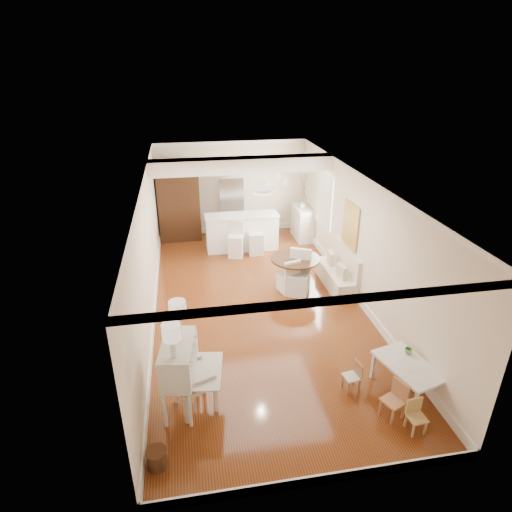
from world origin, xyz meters
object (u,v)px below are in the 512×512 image
object	(u,v)px
secretary_bureau	(180,376)
kids_chair_c	(417,417)
breakfast_counter	(242,232)
sideboard	(302,223)
kids_chair_a	(393,400)
bar_stool_left	(236,240)
bar_stool_right	(256,237)
kids_table	(406,378)
fridge	(243,207)
slip_chair_far	(288,275)
gustavian_armchair	(194,380)
wicker_basket	(157,458)
dining_table	(295,273)
kids_chair_b	(352,376)
pantry_cabinet	(179,202)
slip_chair_near	(298,273)

from	to	relation	value
secretary_bureau	kids_chair_c	bearing A→B (deg)	-9.65
breakfast_counter	sideboard	world-z (taller)	breakfast_counter
secretary_bureau	kids_chair_a	bearing A→B (deg)	-5.38
secretary_bureau	bar_stool_left	distance (m)	5.61
bar_stool_left	bar_stool_right	xyz separation A→B (m)	(0.56, 0.08, 0.00)
kids_table	fridge	size ratio (longest dim) A/B	0.61
bar_stool_right	slip_chair_far	bearing A→B (deg)	-78.50
kids_chair_c	bar_stool_right	size ratio (longest dim) A/B	0.53
bar_stool_right	sideboard	distance (m)	1.81
gustavian_armchair	slip_chair_far	size ratio (longest dim) A/B	1.28
wicker_basket	bar_stool_right	xyz separation A→B (m)	(2.47, 6.52, 0.35)
kids_chair_c	fridge	xyz separation A→B (m)	(-1.35, 8.03, 0.64)
breakfast_counter	dining_table	bearing A→B (deg)	-69.98
wicker_basket	dining_table	world-z (taller)	dining_table
kids_chair_b	pantry_cabinet	distance (m)	7.60
pantry_cabinet	sideboard	size ratio (longest dim) A/B	2.26
slip_chair_far	sideboard	bearing A→B (deg)	-127.45
dining_table	fridge	bearing A→B (deg)	101.25
fridge	sideboard	distance (m)	1.84
bar_stool_left	sideboard	size ratio (longest dim) A/B	0.96
gustavian_armchair	wicker_basket	world-z (taller)	gustavian_armchair
slip_chair_near	sideboard	xyz separation A→B (m)	(0.99, 3.22, -0.03)
kids_chair_a	kids_chair_b	distance (m)	0.78
wicker_basket	breakfast_counter	size ratio (longest dim) A/B	0.14
wicker_basket	breakfast_counter	bearing A→B (deg)	72.79
pantry_cabinet	slip_chair_far	bearing A→B (deg)	-56.74
kids_chair_c	bar_stool_left	distance (m)	6.73
gustavian_armchair	bar_stool_left	size ratio (longest dim) A/B	1.09
kids_chair_c	bar_stool_left	bearing A→B (deg)	101.15
kids_chair_c	fridge	bearing A→B (deg)	95.26
secretary_bureau	kids_chair_b	bearing A→B (deg)	6.33
kids_chair_c	slip_chair_far	xyz separation A→B (m)	(-0.84, 4.38, 0.16)
bar_stool_left	secretary_bureau	bearing A→B (deg)	-91.10
breakfast_counter	bar_stool_left	xyz separation A→B (m)	(-0.24, -0.49, -0.02)
kids_chair_a	fridge	size ratio (longest dim) A/B	0.34
wicker_basket	sideboard	bearing A→B (deg)	61.38
kids_chair_a	bar_stool_left	bearing A→B (deg)	171.24
slip_chair_near	bar_stool_right	bearing A→B (deg)	130.17
bar_stool_left	fridge	bearing A→B (deg)	89.17
kids_chair_b	dining_table	size ratio (longest dim) A/B	0.46
secretary_bureau	dining_table	distance (m)	4.35
breakfast_counter	pantry_cabinet	world-z (taller)	pantry_cabinet
gustavian_armchair	bar_stool_right	xyz separation A→B (m)	(1.92, 5.53, -0.04)
kids_chair_a	slip_chair_far	bearing A→B (deg)	165.66
slip_chair_far	pantry_cabinet	xyz separation A→B (m)	(-2.41, 3.68, 0.73)
wicker_basket	sideboard	distance (m)	8.46
kids_chair_a	bar_stool_left	xyz separation A→B (m)	(-1.58, 6.16, 0.18)
fridge	slip_chair_far	bearing A→B (deg)	-82.01
secretary_bureau	breakfast_counter	size ratio (longest dim) A/B	0.58
secretary_bureau	sideboard	bearing A→B (deg)	68.29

